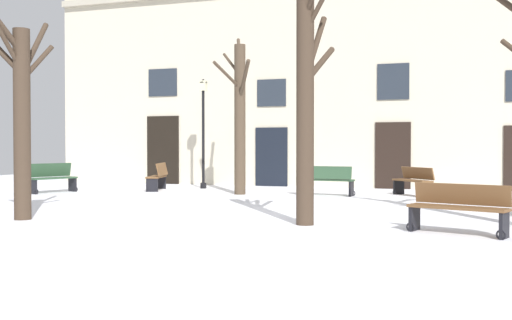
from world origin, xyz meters
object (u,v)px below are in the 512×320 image
object	(u,v)px
bench_near_center_tree	(325,180)
tree_near_facade	(21,111)
bench_by_litter_bin	(52,178)
bench_near_lamp	(414,181)
tree_right_of_center	(240,115)
bench_back_to_back_right	(458,207)
tree_foreground	(307,92)
streetlamp	(203,122)
bench_far_corner	(158,176)

from	to	relation	value
bench_near_center_tree	tree_near_facade	bearing A→B (deg)	65.87
bench_by_litter_bin	bench_near_lamp	size ratio (longest dim) A/B	1.13
tree_near_facade	bench_near_center_tree	distance (m)	9.50
tree_right_of_center	bench_back_to_back_right	size ratio (longest dim) A/B	2.89
bench_near_center_tree	bench_near_lamp	size ratio (longest dim) A/B	1.23
tree_right_of_center	bench_near_center_tree	bearing A→B (deg)	9.17
tree_foreground	streetlamp	xyz separation A→B (m)	(-6.00, 8.76, -0.17)
bench_far_corner	bench_by_litter_bin	xyz separation A→B (m)	(-2.75, -2.09, 0.01)
bench_far_corner	bench_back_to_back_right	world-z (taller)	bench_far_corner
bench_far_corner	tree_foreground	bearing A→B (deg)	27.06
tree_near_facade	bench_by_litter_bin	world-z (taller)	tree_near_facade
tree_near_facade	tree_right_of_center	world-z (taller)	tree_right_of_center
tree_foreground	bench_near_lamp	xyz separation A→B (m)	(1.41, 7.71, -2.10)
streetlamp	bench_back_to_back_right	distance (m)	12.86
streetlamp	bench_far_corner	xyz separation A→B (m)	(-1.09, -1.36, -1.91)
streetlamp	bench_by_litter_bin	size ratio (longest dim) A/B	2.36
bench_near_center_tree	bench_near_lamp	bearing A→B (deg)	-160.04
bench_by_litter_bin	streetlamp	bearing A→B (deg)	-28.18
tree_foreground	bench_by_litter_bin	xyz separation A→B (m)	(-9.85, 5.31, -2.08)
tree_near_facade	streetlamp	xyz separation A→B (m)	(-0.23, 9.85, 0.15)
bench_back_to_back_right	tree_near_facade	bearing A→B (deg)	-155.58
tree_right_of_center	bench_far_corner	xyz separation A→B (m)	(-3.28, 0.79, -2.01)
tree_near_facade	bench_far_corner	bearing A→B (deg)	98.85
bench_near_center_tree	bench_by_litter_bin	world-z (taller)	bench_by_litter_bin
bench_far_corner	bench_near_center_tree	size ratio (longest dim) A/B	0.92
tree_right_of_center	streetlamp	distance (m)	3.07
streetlamp	bench_far_corner	world-z (taller)	streetlamp
bench_far_corner	tree_near_facade	bearing A→B (deg)	-7.91
tree_near_facade	bench_near_lamp	xyz separation A→B (m)	(7.19, 8.80, -1.78)
tree_foreground	bench_back_to_back_right	size ratio (longest dim) A/B	2.89
tree_near_facade	bench_back_to_back_right	distance (m)	8.78
bench_far_corner	bench_back_to_back_right	xyz separation A→B (m)	(9.89, -7.82, -0.02)
bench_near_lamp	bench_back_to_back_right	xyz separation A→B (m)	(1.39, -8.13, -0.00)
streetlamp	bench_by_litter_bin	world-z (taller)	streetlamp
streetlamp	bench_near_lamp	xyz separation A→B (m)	(7.41, -1.05, -1.93)
tree_foreground	tree_right_of_center	world-z (taller)	tree_foreground
tree_foreground	bench_near_center_tree	world-z (taller)	tree_foreground
tree_foreground	streetlamp	bearing A→B (deg)	124.41
bench_near_lamp	bench_near_center_tree	bearing A→B (deg)	-115.61
bench_back_to_back_right	tree_right_of_center	bearing A→B (deg)	153.23
bench_near_lamp	tree_near_facade	bearing A→B (deg)	-79.46
tree_right_of_center	bench_by_litter_bin	size ratio (longest dim) A/B	3.03
tree_foreground	tree_near_facade	xyz separation A→B (m)	(-5.78, -1.09, -0.32)
bench_near_center_tree	bench_far_corner	bearing A→B (deg)	1.87
tree_foreground	tree_near_facade	bearing A→B (deg)	-169.35
tree_near_facade	bench_near_lamp	distance (m)	11.50
bench_far_corner	bench_by_litter_bin	world-z (taller)	bench_by_litter_bin
tree_foreground	streetlamp	size ratio (longest dim) A/B	1.28
bench_far_corner	bench_near_lamp	xyz separation A→B (m)	(8.51, 0.31, -0.02)
bench_by_litter_bin	bench_near_lamp	xyz separation A→B (m)	(11.26, 2.40, -0.03)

